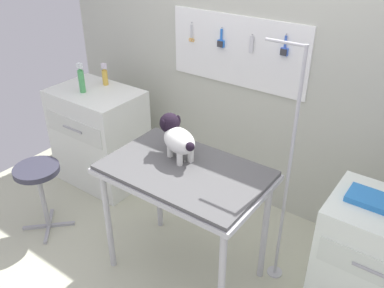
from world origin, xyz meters
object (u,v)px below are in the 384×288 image
(stool, at_px, (38,179))
(pump_bottle_white, at_px, (81,80))
(counter_left, at_px, (100,137))
(cabinet_right, at_px, (376,265))
(dog, at_px, (177,137))
(grooming_table, at_px, (185,180))
(grooming_arm, at_px, (286,184))

(stool, bearing_deg, pump_bottle_white, 106.56)
(counter_left, relative_size, cabinet_right, 1.09)
(dog, distance_m, counter_left, 1.42)
(grooming_table, relative_size, counter_left, 1.14)
(grooming_arm, bearing_deg, pump_bottle_white, 178.13)
(dog, bearing_deg, grooming_table, -35.47)
(dog, relative_size, stool, 0.62)
(cabinet_right, bearing_deg, counter_left, 177.72)
(grooming_arm, distance_m, pump_bottle_white, 1.99)
(cabinet_right, xyz_separation_m, pump_bottle_white, (-2.60, 0.03, 0.62))
(counter_left, bearing_deg, cabinet_right, -2.28)
(stool, xyz_separation_m, pump_bottle_white, (-0.21, 0.72, 0.55))
(counter_left, bearing_deg, dog, -17.91)
(cabinet_right, bearing_deg, stool, -163.90)
(grooming_arm, relative_size, pump_bottle_white, 6.43)
(counter_left, relative_size, pump_bottle_white, 3.51)
(grooming_arm, xyz_separation_m, dog, (-0.68, -0.26, 0.25))
(cabinet_right, bearing_deg, grooming_arm, -176.71)
(dog, height_order, cabinet_right, dog)
(stool, bearing_deg, cabinet_right, 16.10)
(grooming_table, bearing_deg, grooming_arm, 33.36)
(grooming_arm, bearing_deg, dog, -158.75)
(dog, bearing_deg, stool, -160.17)
(counter_left, xyz_separation_m, pump_bottle_white, (-0.06, -0.07, 0.58))
(pump_bottle_white, bearing_deg, grooming_arm, -1.87)
(grooming_table, relative_size, dog, 2.88)
(stool, bearing_deg, grooming_arm, 20.38)
(dog, height_order, pump_bottle_white, pump_bottle_white)
(grooming_arm, relative_size, cabinet_right, 2.00)
(cabinet_right, bearing_deg, dog, -167.11)
(pump_bottle_white, bearing_deg, counter_left, 50.73)
(grooming_arm, bearing_deg, counter_left, 175.89)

